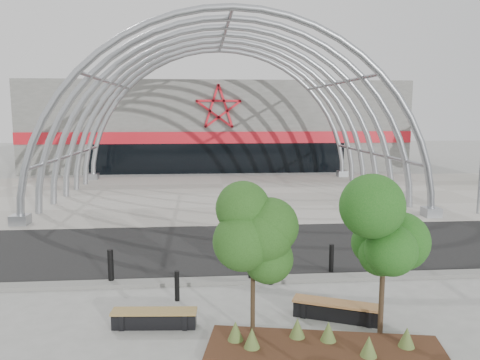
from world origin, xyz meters
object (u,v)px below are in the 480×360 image
object	(u,v)px
bench_1	(337,311)
bollard_2	(250,268)
street_tree_0	(253,237)
street_tree_1	(385,230)
bench_0	(154,319)

from	to	relation	value
bench_1	bollard_2	distance (m)	3.46
bollard_2	street_tree_0	bearing A→B (deg)	-95.21
street_tree_1	bench_1	size ratio (longest dim) A/B	1.61
bench_0	bollard_2	xyz separation A→B (m)	(2.68, 2.93, 0.21)
bench_0	bollard_2	size ratio (longest dim) A/B	2.48
street_tree_1	bench_1	xyz separation A→B (m)	(-0.77, 0.96, -2.36)
bollard_2	bench_0	bearing A→B (deg)	-132.52
bench_0	street_tree_0	bearing A→B (deg)	-16.31
street_tree_1	bollard_2	size ratio (longest dim) A/B	4.23
street_tree_1	bollard_2	xyz separation A→B (m)	(-2.68, 3.84, -2.16)
bench_1	bollard_2	bearing A→B (deg)	123.53
bench_1	street_tree_1	bearing A→B (deg)	-51.25
bench_0	street_tree_1	bearing A→B (deg)	-9.64
street_tree_0	bollard_2	distance (m)	4.14
bollard_2	bench_1	bearing A→B (deg)	-56.47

